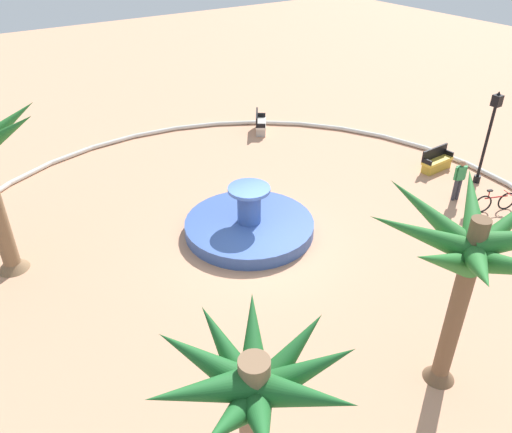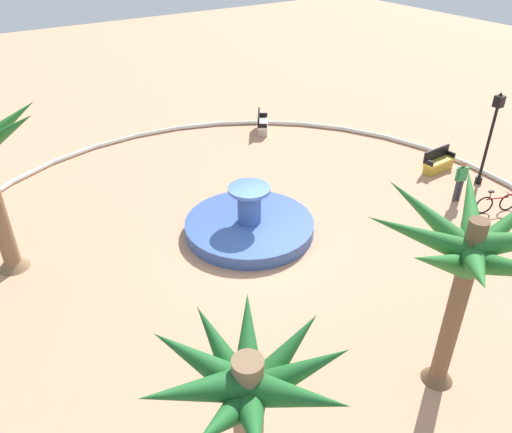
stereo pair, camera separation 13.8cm
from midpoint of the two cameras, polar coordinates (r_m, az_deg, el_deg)
ground_plane at (r=17.35m, az=0.55°, el=-3.24°), size 80.00×80.00×0.00m
plaza_curb at (r=17.29m, az=0.56°, el=-2.97°), size 22.47×22.47×0.20m
fountain at (r=17.88m, az=-0.52°, el=-0.98°), size 4.54×4.54×1.79m
palm_tree_near_fountain at (r=11.39m, az=23.28°, el=-3.83°), size 4.60×4.49×4.88m
palm_tree_far_side at (r=8.09m, az=-0.45°, el=-20.35°), size 3.13×3.24×4.78m
bench_east at (r=23.47m, az=19.95°, el=5.64°), size 0.58×1.62×1.00m
bench_west at (r=26.14m, az=0.86°, el=10.23°), size 1.60×1.32×1.00m
lamppost at (r=22.28m, az=25.08°, el=8.61°), size 0.32×0.32×3.89m
bicycle_red_frame at (r=21.04m, az=25.55°, el=1.36°), size 0.70×1.63×0.94m
person_cyclist_helmet at (r=21.03m, az=22.19°, el=3.91°), size 0.29×0.51×1.68m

